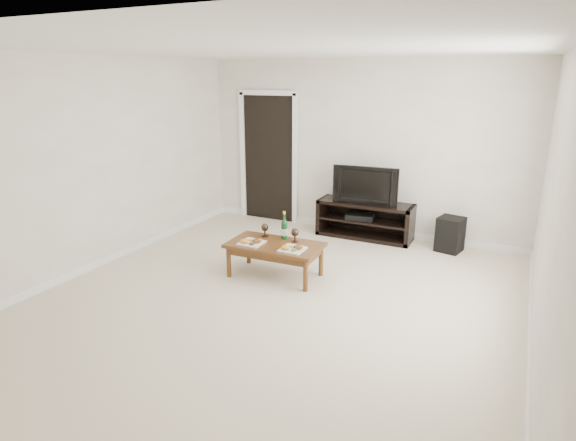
# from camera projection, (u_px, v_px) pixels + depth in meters

# --- Properties ---
(floor) EXTENTS (5.50, 5.50, 0.00)m
(floor) POSITION_uv_depth(u_px,v_px,m) (275.00, 301.00, 5.25)
(floor) COLOR beige
(floor) RESTS_ON ground
(back_wall) EXTENTS (5.00, 0.04, 2.60)m
(back_wall) POSITION_uv_depth(u_px,v_px,m) (360.00, 148.00, 7.25)
(back_wall) COLOR white
(back_wall) RESTS_ON ground
(ceiling) EXTENTS (5.00, 5.50, 0.04)m
(ceiling) POSITION_uv_depth(u_px,v_px,m) (273.00, 46.00, 4.49)
(ceiling) COLOR white
(ceiling) RESTS_ON back_wall
(doorway) EXTENTS (0.90, 0.02, 2.05)m
(doorway) POSITION_uv_depth(u_px,v_px,m) (269.00, 159.00, 7.95)
(doorway) COLOR black
(doorway) RESTS_ON ground
(media_console) EXTENTS (1.42, 0.45, 0.55)m
(media_console) POSITION_uv_depth(u_px,v_px,m) (365.00, 220.00, 7.22)
(media_console) COLOR black
(media_console) RESTS_ON ground
(television) EXTENTS (0.97, 0.20, 0.55)m
(television) POSITION_uv_depth(u_px,v_px,m) (367.00, 184.00, 7.06)
(television) COLOR black
(television) RESTS_ON media_console
(av_receiver) EXTENTS (0.44, 0.36, 0.08)m
(av_receiver) POSITION_uv_depth(u_px,v_px,m) (360.00, 216.00, 7.23)
(av_receiver) COLOR black
(av_receiver) RESTS_ON media_console
(subwoofer) EXTENTS (0.38, 0.38, 0.48)m
(subwoofer) POSITION_uv_depth(u_px,v_px,m) (450.00, 234.00, 6.67)
(subwoofer) COLOR black
(subwoofer) RESTS_ON ground
(coffee_table) EXTENTS (1.15, 0.65, 0.42)m
(coffee_table) POSITION_uv_depth(u_px,v_px,m) (275.00, 260.00, 5.83)
(coffee_table) COLOR #5A3419
(coffee_table) RESTS_ON ground
(plate_left) EXTENTS (0.27, 0.27, 0.07)m
(plate_left) POSITION_uv_depth(u_px,v_px,m) (251.00, 241.00, 5.76)
(plate_left) COLOR white
(plate_left) RESTS_ON coffee_table
(plate_right) EXTENTS (0.27, 0.27, 0.07)m
(plate_right) POSITION_uv_depth(u_px,v_px,m) (292.00, 247.00, 5.55)
(plate_right) COLOR white
(plate_right) RESTS_ON coffee_table
(wine_bottle) EXTENTS (0.07, 0.07, 0.35)m
(wine_bottle) POSITION_uv_depth(u_px,v_px,m) (284.00, 225.00, 5.90)
(wine_bottle) COLOR #103C1D
(wine_bottle) RESTS_ON coffee_table
(goblet_left) EXTENTS (0.09, 0.09, 0.17)m
(goblet_left) POSITION_uv_depth(u_px,v_px,m) (265.00, 230.00, 6.00)
(goblet_left) COLOR #31241B
(goblet_left) RESTS_ON coffee_table
(goblet_right) EXTENTS (0.09, 0.09, 0.17)m
(goblet_right) POSITION_uv_depth(u_px,v_px,m) (295.00, 235.00, 5.81)
(goblet_right) COLOR #31241B
(goblet_right) RESTS_ON coffee_table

